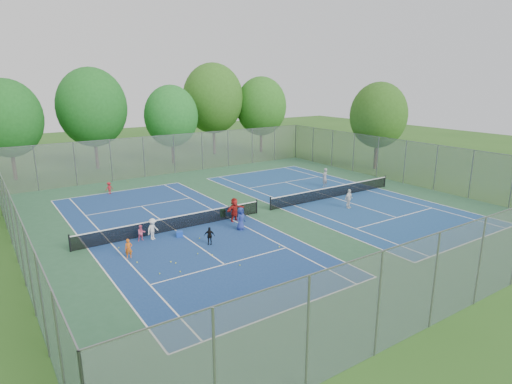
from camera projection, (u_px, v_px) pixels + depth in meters
ground at (264, 212)px, 31.49m from camera, size 120.00×120.00×0.00m
court_pad at (264, 212)px, 31.49m from camera, size 32.00×32.00×0.01m
court_left at (175, 230)px, 27.70m from camera, size 10.97×23.77×0.01m
court_right at (333, 197)px, 35.27m from camera, size 10.97×23.77×0.01m
net_left at (175, 224)px, 27.59m from camera, size 12.87×0.10×0.91m
net_right at (333, 192)px, 35.16m from camera, size 12.87×0.10×0.91m
fence_north at (174, 154)px, 43.78m from camera, size 32.00×0.10×4.00m
fence_south at (480, 262)px, 18.16m from camera, size 32.00×0.10×4.00m
fence_west at (13, 227)px, 22.32m from camera, size 0.10×32.00×4.00m
fence_east at (405, 162)px, 39.62m from camera, size 0.10×32.00×4.00m
tree_nw at (7, 118)px, 40.00m from camera, size 6.40×6.40×9.58m
tree_nl at (92, 107)px, 44.96m from camera, size 7.20×7.20×10.69m
tree_nc at (171, 116)px, 47.98m from camera, size 6.00×6.00×8.85m
tree_nr at (213, 98)px, 53.74m from camera, size 7.60×7.60×11.42m
tree_ne at (261, 106)px, 55.67m from camera, size 6.60×6.60×9.77m
tree_side_e at (379, 115)px, 45.08m from camera, size 6.00×6.00×9.20m
ball_crate at (180, 234)px, 26.54m from camera, size 0.51×0.51×0.34m
ball_hopper at (223, 213)px, 30.21m from camera, size 0.30×0.30×0.57m
student_a at (129, 249)px, 23.28m from camera, size 0.46×0.36×1.11m
student_b at (141, 233)px, 25.77m from camera, size 0.49×0.38×1.01m
student_c at (153, 229)px, 25.96m from camera, size 1.00×0.84×1.34m
student_d at (209, 236)px, 25.19m from camera, size 0.69×0.57×1.10m
student_e at (241, 219)px, 27.61m from camera, size 0.87×0.73×1.51m
student_f at (234, 210)px, 29.25m from camera, size 1.60×0.78×1.65m
child_far_baseline at (109, 188)px, 36.22m from camera, size 0.74×0.53×1.04m
instructor at (325, 178)px, 38.54m from camera, size 0.71×0.55×1.72m
teen_court_b at (349, 199)px, 32.21m from camera, size 0.91×0.50×1.48m
tennis_ball_0 at (279, 247)px, 24.85m from camera, size 0.07×0.07×0.07m
tennis_ball_1 at (180, 272)px, 21.67m from camera, size 0.07×0.07×0.07m
tennis_ball_2 at (171, 262)px, 22.84m from camera, size 0.07×0.07×0.07m
tennis_ball_3 at (137, 263)px, 22.78m from camera, size 0.07×0.07×0.07m
tennis_ball_4 at (212, 255)px, 23.74m from camera, size 0.07×0.07×0.07m
tennis_ball_5 at (240, 265)px, 22.42m from camera, size 0.07×0.07×0.07m
tennis_ball_6 at (176, 263)px, 22.69m from camera, size 0.07×0.07×0.07m
tennis_ball_7 at (200, 239)px, 26.18m from camera, size 0.07×0.07×0.07m
tennis_ball_8 at (160, 274)px, 21.46m from camera, size 0.07×0.07×0.07m
tennis_ball_9 at (198, 254)px, 23.87m from camera, size 0.07×0.07×0.07m
tennis_ball_10 at (238, 222)px, 29.11m from camera, size 0.07×0.07×0.07m
tennis_ball_11 at (119, 248)px, 24.71m from camera, size 0.07×0.07×0.07m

